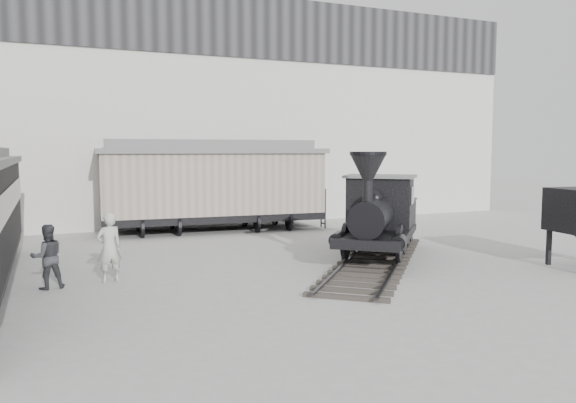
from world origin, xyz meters
name	(u,v)px	position (x,y,z in m)	size (l,w,h in m)	color
ground	(364,291)	(0.00, 0.00, 0.00)	(90.00, 90.00, 0.00)	#9E9E9B
north_wall	(207,110)	(0.00, 14.98, 5.55)	(34.00, 2.51, 11.00)	silver
locomotive	(378,220)	(2.70, 3.59, 1.28)	(7.97, 8.82, 3.46)	black
boxcar	(213,183)	(-0.55, 11.99, 2.12)	(10.08, 3.78, 4.05)	black
visitor_a	(109,247)	(-5.84, 3.67, 0.95)	(0.69, 0.45, 1.90)	beige
visitor_b	(47,257)	(-7.39, 3.47, 0.84)	(0.82, 0.64, 1.69)	#37383D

